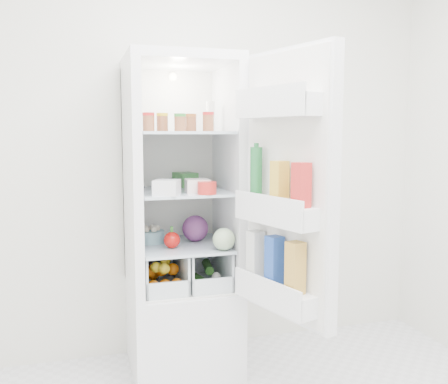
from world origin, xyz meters
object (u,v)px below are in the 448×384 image
object	(u,v)px
mushroom_bowl	(151,237)
refrigerator	(180,256)
red_cabbage	(195,228)
fridge_door	(285,193)

from	to	relation	value
mushroom_bowl	refrigerator	bearing A→B (deg)	-9.76
refrigerator	mushroom_bowl	world-z (taller)	refrigerator
red_cabbage	mushroom_bowl	xyz separation A→B (m)	(-0.25, 0.03, -0.04)
refrigerator	fridge_door	size ratio (longest dim) A/B	1.38
refrigerator	red_cabbage	distance (m)	0.18
refrigerator	mushroom_bowl	distance (m)	0.20
refrigerator	fridge_door	world-z (taller)	refrigerator
red_cabbage	mushroom_bowl	distance (m)	0.26
red_cabbage	mushroom_bowl	bearing A→B (deg)	172.55
mushroom_bowl	red_cabbage	bearing A→B (deg)	-7.45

